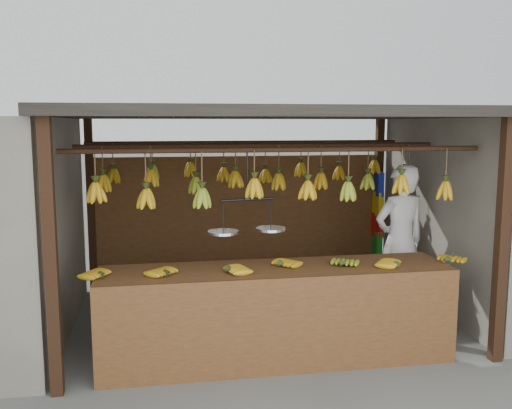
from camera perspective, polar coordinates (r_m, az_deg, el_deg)
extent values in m
plane|color=#5B5B57|center=(6.70, 0.46, -11.44)|extent=(80.00, 80.00, 0.00)
cube|color=black|center=(4.91, -19.82, -5.26)|extent=(0.10, 0.10, 2.30)
cube|color=black|center=(5.77, 23.37, -3.49)|extent=(0.10, 0.10, 2.30)
cube|color=black|center=(7.83, -16.16, -0.22)|extent=(0.10, 0.10, 2.30)
cube|color=black|center=(8.39, 12.11, 0.47)|extent=(0.10, 0.10, 2.30)
cube|color=black|center=(6.31, 0.48, 9.09)|extent=(4.30, 3.30, 0.10)
cylinder|color=black|center=(5.34, 2.44, 5.50)|extent=(4.00, 0.05, 0.05)
cylinder|color=black|center=(6.31, 0.48, 5.92)|extent=(4.00, 0.05, 0.05)
cylinder|color=black|center=(7.30, -0.96, 6.22)|extent=(4.00, 0.05, 0.05)
cube|color=brown|center=(7.91, -1.51, -1.65)|extent=(4.00, 0.06, 1.80)
cube|color=brown|center=(5.40, 2.03, -6.73)|extent=(3.31, 0.73, 0.08)
cube|color=brown|center=(5.18, 2.87, -12.14)|extent=(3.31, 0.04, 0.90)
cube|color=black|center=(5.15, -14.84, -13.03)|extent=(0.07, 0.07, 0.82)
cube|color=black|center=(5.77, 18.25, -10.83)|extent=(0.07, 0.07, 0.82)
cube|color=black|center=(5.74, -14.32, -10.76)|extent=(0.07, 0.07, 0.82)
cube|color=black|center=(6.31, 15.50, -9.08)|extent=(0.07, 0.07, 0.82)
ellipsoid|color=#C99215|center=(5.19, -15.07, -6.82)|extent=(0.30, 0.28, 0.06)
ellipsoid|color=#C99215|center=(5.12, -8.79, -6.83)|extent=(0.29, 0.30, 0.06)
ellipsoid|color=#C99215|center=(5.16, -2.73, -6.63)|extent=(0.28, 0.24, 0.06)
ellipsoid|color=#C99215|center=(5.37, 2.61, -6.04)|extent=(0.30, 0.29, 0.06)
ellipsoid|color=#92A523|center=(5.45, 8.74, -5.93)|extent=(0.27, 0.30, 0.06)
ellipsoid|color=#C99215|center=(5.54, 13.94, -5.84)|extent=(0.30, 0.29, 0.06)
ellipsoid|color=#C99215|center=(5.84, 18.79, -5.32)|extent=(0.30, 0.30, 0.06)
ellipsoid|color=#C99215|center=(5.26, -15.70, 1.17)|extent=(0.16, 0.16, 0.28)
ellipsoid|color=#C99215|center=(5.29, -10.92, 0.57)|extent=(0.16, 0.16, 0.28)
ellipsoid|color=#92A523|center=(5.25, -5.40, 0.64)|extent=(0.16, 0.16, 0.28)
ellipsoid|color=#C99215|center=(5.27, -0.17, 1.65)|extent=(0.16, 0.16, 0.28)
ellipsoid|color=#C99215|center=(5.44, 5.20, 1.46)|extent=(0.16, 0.16, 0.28)
ellipsoid|color=#92A523|center=(5.60, 9.19, 1.31)|extent=(0.16, 0.16, 0.28)
ellipsoid|color=#C99215|center=(5.70, 14.32, 1.95)|extent=(0.16, 0.16, 0.28)
ellipsoid|color=#C99215|center=(5.91, 18.39, 1.34)|extent=(0.16, 0.16, 0.28)
ellipsoid|color=#C99215|center=(6.23, -15.02, 2.06)|extent=(0.16, 0.16, 0.28)
ellipsoid|color=#C99215|center=(6.21, -10.45, 2.61)|extent=(0.16, 0.16, 0.28)
ellipsoid|color=#92A523|center=(6.29, -6.01, 1.93)|extent=(0.16, 0.16, 0.28)
ellipsoid|color=#C99215|center=(6.28, -2.05, 2.53)|extent=(0.16, 0.16, 0.28)
ellipsoid|color=#C99215|center=(6.36, 2.28, 2.29)|extent=(0.16, 0.16, 0.28)
ellipsoid|color=#C99215|center=(6.46, 6.49, 2.35)|extent=(0.16, 0.16, 0.28)
ellipsoid|color=#92A523|center=(6.70, 11.10, 2.25)|extent=(0.16, 0.16, 0.28)
ellipsoid|color=#C99215|center=(6.85, 14.96, 2.28)|extent=(0.16, 0.16, 0.28)
ellipsoid|color=#C99215|center=(7.22, -14.06, 2.79)|extent=(0.16, 0.16, 0.28)
ellipsoid|color=#92A523|center=(7.23, -10.31, 3.19)|extent=(0.16, 0.16, 0.28)
ellipsoid|color=#C99215|center=(7.25, -6.56, 3.49)|extent=(0.16, 0.16, 0.28)
ellipsoid|color=#C99215|center=(7.32, -3.24, 3.02)|extent=(0.16, 0.16, 0.28)
ellipsoid|color=#C99215|center=(7.37, 0.94, 2.88)|extent=(0.16, 0.16, 0.28)
ellipsoid|color=#C99215|center=(7.45, 4.51, 3.50)|extent=(0.16, 0.16, 0.28)
ellipsoid|color=#C99215|center=(7.67, 8.31, 3.15)|extent=(0.16, 0.16, 0.28)
ellipsoid|color=#C99215|center=(7.77, 11.75, 3.69)|extent=(0.16, 0.16, 0.28)
cylinder|color=black|center=(5.29, -0.89, 2.98)|extent=(0.02, 0.02, 0.46)
cylinder|color=black|center=(5.32, -0.88, 0.50)|extent=(0.51, 0.12, 0.02)
cylinder|color=silver|center=(5.29, -3.30, -2.85)|extent=(0.28, 0.28, 0.02)
cylinder|color=silver|center=(5.45, 1.49, -2.52)|extent=(0.28, 0.28, 0.02)
imported|color=white|center=(6.77, 14.21, -3.63)|extent=(0.72, 0.55, 1.79)
cube|color=#1426BF|center=(8.21, 12.16, 2.03)|extent=(0.08, 0.26, 0.34)
cube|color=yellow|center=(8.24, 12.10, 0.09)|extent=(0.08, 0.26, 0.34)
cube|color=red|center=(8.29, 12.04, -2.02)|extent=(0.08, 0.26, 0.34)
cube|color=#199926|center=(8.34, 11.99, -3.75)|extent=(0.08, 0.26, 0.34)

